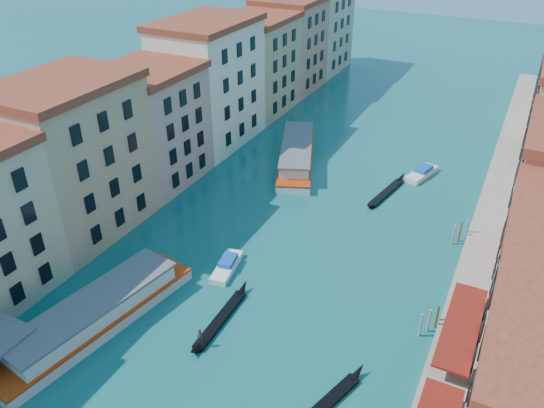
{
  "coord_description": "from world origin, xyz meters",
  "views": [
    {
      "loc": [
        22.75,
        -2.63,
        38.89
      ],
      "look_at": [
        -1.11,
        45.05,
        7.06
      ],
      "focal_mm": 35.0,
      "sensor_mm": 36.0,
      "label": 1
    }
  ],
  "objects_px": {
    "vaporetto_near": "(95,315)",
    "gondola_fore": "(220,318)",
    "vaporetto_far": "(297,153)",
    "gondola_right": "(321,407)"
  },
  "relations": [
    {
      "from": "vaporetto_near",
      "to": "vaporetto_far",
      "type": "height_order",
      "value": "vaporetto_near"
    },
    {
      "from": "vaporetto_far",
      "to": "gondola_right",
      "type": "relative_size",
      "value": 1.96
    },
    {
      "from": "vaporetto_near",
      "to": "gondola_fore",
      "type": "xyz_separation_m",
      "value": [
        11.0,
        6.29,
        -1.11
      ]
    },
    {
      "from": "gondola_fore",
      "to": "vaporetto_far",
      "type": "bearing_deg",
      "value": 101.03
    },
    {
      "from": "vaporetto_near",
      "to": "gondola_right",
      "type": "distance_m",
      "value": 24.56
    },
    {
      "from": "vaporetto_far",
      "to": "gondola_fore",
      "type": "relative_size",
      "value": 1.86
    },
    {
      "from": "vaporetto_near",
      "to": "gondola_fore",
      "type": "distance_m",
      "value": 12.72
    },
    {
      "from": "vaporetto_near",
      "to": "gondola_fore",
      "type": "height_order",
      "value": "vaporetto_near"
    },
    {
      "from": "vaporetto_near",
      "to": "gondola_fore",
      "type": "bearing_deg",
      "value": 38.92
    },
    {
      "from": "vaporetto_far",
      "to": "gondola_fore",
      "type": "xyz_separation_m",
      "value": [
        8.42,
        -37.85,
        -1.09
      ]
    }
  ]
}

